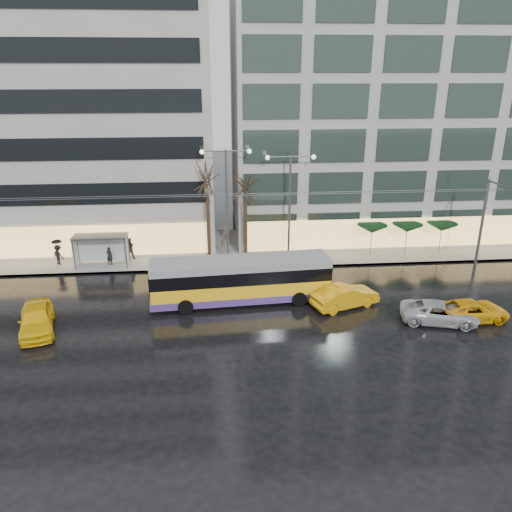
{
  "coord_description": "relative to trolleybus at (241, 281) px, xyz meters",
  "views": [
    {
      "loc": [
        1.05,
        -27.49,
        14.98
      ],
      "look_at": [
        3.82,
        5.0,
        2.63
      ],
      "focal_mm": 35.0,
      "sensor_mm": 36.0,
      "label": 1
    }
  ],
  "objects": [
    {
      "name": "sedan_silver",
      "position": [
        12.23,
        -3.97,
        -0.84
      ],
      "size": [
        5.18,
        3.33,
        1.33
      ],
      "primitive_type": "imported",
      "rotation": [
        0.0,
        0.0,
        1.32
      ],
      "color": "#B5B5BA",
      "rests_on": "ground"
    },
    {
      "name": "bus_shelter",
      "position": [
        -11.02,
        7.45,
        0.45
      ],
      "size": [
        4.2,
        1.6,
        2.51
      ],
      "color": "#595B60",
      "rests_on": "sidewalk"
    },
    {
      "name": "building_left",
      "position": [
        -18.64,
        15.77,
        9.64
      ],
      "size": [
        34.0,
        14.0,
        22.0
      ],
      "primitive_type": "cube",
      "color": "#9E9C97",
      "rests_on": "sidewalk"
    },
    {
      "name": "taxi_a",
      "position": [
        -12.51,
        -2.97,
        -0.7
      ],
      "size": [
        3.12,
        5.09,
        1.62
      ],
      "primitive_type": "imported",
      "rotation": [
        0.0,
        0.0,
        0.27
      ],
      "color": "yellow",
      "rests_on": "ground"
    },
    {
      "name": "catenary",
      "position": [
        -1.64,
        4.7,
        2.75
      ],
      "size": [
        42.24,
        5.12,
        7.0
      ],
      "color": "#595B60",
      "rests_on": "ground"
    },
    {
      "name": "ground",
      "position": [
        -2.64,
        -3.23,
        -1.51
      ],
      "size": [
        140.0,
        140.0,
        0.0
      ],
      "primitive_type": "plane",
      "color": "black",
      "rests_on": "ground"
    },
    {
      "name": "trolleybus",
      "position": [
        0.0,
        0.0,
        0.0
      ],
      "size": [
        12.16,
        4.92,
        5.57
      ],
      "color": "yellow",
      "rests_on": "ground"
    },
    {
      "name": "tree_b",
      "position": [
        0.86,
        7.97,
        4.89
      ],
      "size": [
        3.2,
        3.2,
        7.7
      ],
      "color": "black",
      "rests_on": "sidewalk"
    },
    {
      "name": "taxi_b",
      "position": [
        6.86,
        -1.33,
        -0.75
      ],
      "size": [
        4.87,
        3.11,
        1.52
      ],
      "primitive_type": "imported",
      "rotation": [
        0.0,
        0.0,
        1.93
      ],
      "color": "#FFB40D",
      "rests_on": "ground"
    },
    {
      "name": "building_right",
      "position": [
        16.36,
        15.77,
        11.14
      ],
      "size": [
        32.0,
        14.0,
        25.0
      ],
      "primitive_type": "cube",
      "color": "#9E9C97",
      "rests_on": "sidewalk"
    },
    {
      "name": "pedestrian_c",
      "position": [
        -14.19,
        7.82,
        -0.25
      ],
      "size": [
        1.2,
        1.14,
        2.11
      ],
      "color": "black",
      "rests_on": "sidewalk"
    },
    {
      "name": "pedestrian_b",
      "position": [
        -8.7,
        8.48,
        -0.44
      ],
      "size": [
        1.04,
        0.9,
        1.83
      ],
      "color": "black",
      "rests_on": "sidewalk"
    },
    {
      "name": "kerb",
      "position": [
        -0.64,
        5.82,
        -1.43
      ],
      "size": [
        80.0,
        0.1,
        0.15
      ],
      "primitive_type": "cube",
      "color": "slate",
      "rests_on": "ground"
    },
    {
      "name": "sidewalk",
      "position": [
        -0.64,
        10.77,
        -1.43
      ],
      "size": [
        80.0,
        10.0,
        0.15
      ],
      "primitive_type": "cube",
      "color": "gray",
      "rests_on": "ground"
    },
    {
      "name": "parasol_b",
      "position": [
        14.36,
        7.77,
        0.94
      ],
      "size": [
        2.5,
        2.5,
        2.65
      ],
      "color": "#595B60",
      "rests_on": "sidewalk"
    },
    {
      "name": "parasol_a",
      "position": [
        11.36,
        7.77,
        0.94
      ],
      "size": [
        2.5,
        2.5,
        2.65
      ],
      "color": "#595B60",
      "rests_on": "sidewalk"
    },
    {
      "name": "taxi_c",
      "position": [
        14.37,
        -3.82,
        -0.87
      ],
      "size": [
        4.7,
        2.32,
        1.28
      ],
      "primitive_type": "imported",
      "rotation": [
        0.0,
        0.0,
        1.61
      ],
      "color": "#FFB70D",
      "rests_on": "ground"
    },
    {
      "name": "street_lamp_far",
      "position": [
        4.36,
        7.57,
        4.21
      ],
      "size": [
        3.96,
        0.36,
        8.53
      ],
      "color": "#595B60",
      "rests_on": "sidewalk"
    },
    {
      "name": "street_lamp_near",
      "position": [
        -0.64,
        7.57,
        4.48
      ],
      "size": [
        3.96,
        0.36,
        9.03
      ],
      "color": "#595B60",
      "rests_on": "sidewalk"
    },
    {
      "name": "tree_a",
      "position": [
        -2.14,
        7.77,
        5.58
      ],
      "size": [
        3.2,
        3.2,
        8.4
      ],
      "color": "black",
      "rests_on": "sidewalk"
    },
    {
      "name": "pedestrian_a",
      "position": [
        -10.09,
        7.35,
        0.13
      ],
      "size": [
        1.23,
        1.24,
        2.19
      ],
      "color": "black",
      "rests_on": "sidewalk"
    },
    {
      "name": "parasol_c",
      "position": [
        17.36,
        7.77,
        0.94
      ],
      "size": [
        2.5,
        2.5,
        2.65
      ],
      "color": "#595B60",
      "rests_on": "sidewalk"
    }
  ]
}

